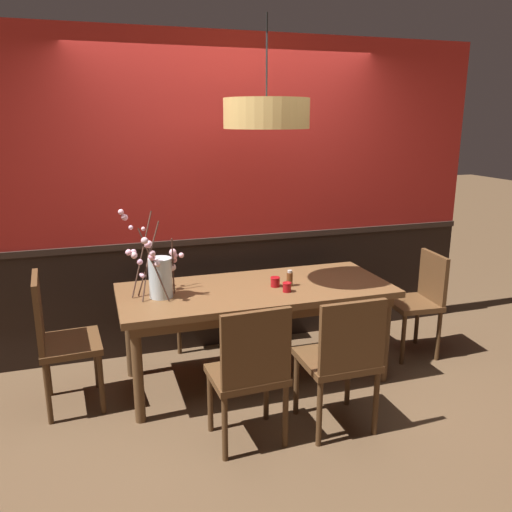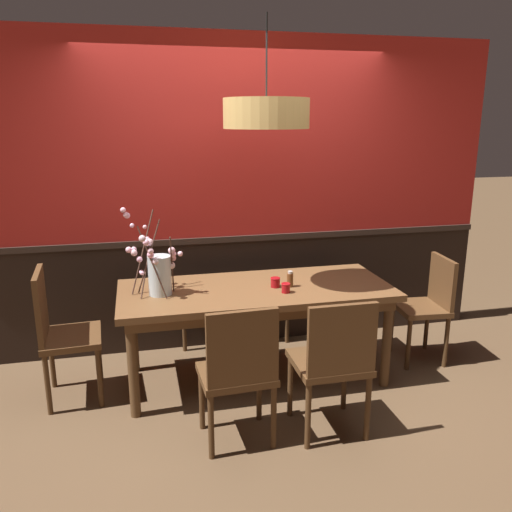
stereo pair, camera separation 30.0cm
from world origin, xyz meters
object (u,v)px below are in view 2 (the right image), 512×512
chair_near_side_right (333,359)px  chair_near_side_left (239,369)px  chair_far_side_right (264,281)px  candle_holder_nearer_center (275,282)px  dining_table (256,298)px  candle_holder_nearer_edge (286,288)px  condiment_bottle (290,279)px  chair_far_side_left (201,285)px  chair_head_east_end (428,302)px  pendant_lamp (266,114)px  vase_with_blossoms (158,272)px  chair_head_west_end (59,328)px

chair_near_side_right → chair_near_side_left: 0.59m
chair_far_side_right → chair_near_side_right: bearing=-89.0°
chair_far_side_right → candle_holder_nearer_center: 0.91m
candle_holder_nearer_center → chair_far_side_right: bearing=81.5°
dining_table → chair_far_side_right: chair_far_side_right is taller
dining_table → chair_near_side_left: size_ratio=2.20×
candle_holder_nearer_center → candle_holder_nearer_edge: (0.04, -0.14, -0.00)m
candle_holder_nearer_center → condiment_bottle: bearing=-8.5°
chair_far_side_right → candle_holder_nearer_edge: (-0.09, -1.00, 0.26)m
chair_far_side_left → chair_head_east_end: chair_far_side_left is taller
chair_far_side_left → candle_holder_nearer_center: (0.45, -0.88, 0.27)m
chair_far_side_right → candle_holder_nearer_edge: size_ratio=13.14×
chair_far_side_right → chair_head_east_end: (1.19, -0.82, -0.02)m
chair_near_side_left → condiment_bottle: size_ratio=7.55×
chair_head_east_end → dining_table: bearing=-179.6°
candle_holder_nearer_edge → pendant_lamp: 1.23m
chair_far_side_right → candle_holder_nearer_center: bearing=-98.5°
candle_holder_nearer_center → chair_near_side_left: bearing=-119.1°
chair_near_side_left → candle_holder_nearer_edge: 0.84m
dining_table → candle_holder_nearer_center: (0.14, -0.03, 0.12)m
chair_far_side_left → vase_with_blossoms: vase_with_blossoms is taller
chair_far_side_left → chair_head_east_end: bearing=-25.4°
chair_near_side_right → condiment_bottle: (-0.05, 0.79, 0.28)m
candle_holder_nearer_edge → chair_far_side_right: bearing=85.0°
vase_with_blossoms → candle_holder_nearer_edge: size_ratio=8.53×
vase_with_blossoms → chair_head_east_end: bearing=0.2°
candle_holder_nearer_center → pendant_lamp: bearing=-178.8°
candle_holder_nearer_center → chair_far_side_left: bearing=117.3°
chair_head_west_end → condiment_bottle: chair_head_west_end is taller
chair_head_east_end → candle_holder_nearer_edge: bearing=-172.0°
chair_near_side_left → chair_near_side_right: bearing=-2.2°
condiment_bottle → vase_with_blossoms: bearing=177.2°
chair_far_side_right → vase_with_blossoms: bearing=-139.9°
vase_with_blossoms → condiment_bottle: size_ratio=4.97×
chair_head_west_end → chair_far_side_right: 1.86m
vase_with_blossoms → chair_near_side_right: bearing=-39.5°
condiment_bottle → pendant_lamp: size_ratio=0.17×
chair_head_west_end → candle_holder_nearer_edge: chair_head_west_end is taller
chair_near_side_right → candle_holder_nearer_center: bearing=101.1°
chair_near_side_left → pendant_lamp: (0.36, 0.78, 1.48)m
chair_head_east_end → vase_with_blossoms: vase_with_blossoms is taller
candle_holder_nearer_center → condiment_bottle: size_ratio=0.61×
chair_near_side_left → vase_with_blossoms: size_ratio=1.52×
pendant_lamp → chair_far_side_right: bearing=76.6°
chair_head_west_end → chair_near_side_left: (1.12, -0.83, -0.02)m
chair_far_side_left → vase_with_blossoms: bearing=-115.2°
dining_table → pendant_lamp: size_ratio=2.74×
chair_far_side_left → chair_near_side_right: (0.61, -1.68, 0.01)m
chair_head_east_end → vase_with_blossoms: (-2.17, -0.01, 0.41)m
chair_head_east_end → candle_holder_nearer_center: (-1.32, -0.04, 0.28)m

